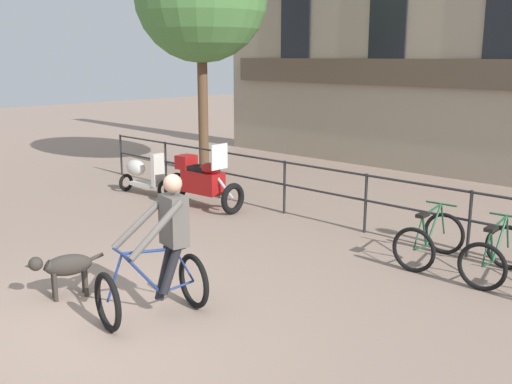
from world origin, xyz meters
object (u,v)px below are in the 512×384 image
(cyclist_with_bike, at_px, (162,254))
(parked_bicycle_mid_left, at_px, (496,255))
(parked_bicycle_near_lamp, at_px, (429,240))
(dog, at_px, (64,267))
(parked_scooter, at_px, (143,174))
(parked_motorcycle, at_px, (202,180))

(cyclist_with_bike, relative_size, parked_bicycle_mid_left, 1.47)
(cyclist_with_bike, height_order, parked_bicycle_near_lamp, cyclist_with_bike)
(cyclist_with_bike, distance_m, dog, 1.48)
(dog, bearing_deg, parked_scooter, 155.06)
(dog, bearing_deg, cyclist_with_bike, 42.30)
(cyclist_with_bike, distance_m, parked_scooter, 6.57)
(dog, bearing_deg, parked_bicycle_near_lamp, 79.11)
(cyclist_with_bike, bearing_deg, parked_bicycle_mid_left, 69.49)
(parked_motorcycle, height_order, parked_scooter, parked_motorcycle)
(parked_scooter, bearing_deg, cyclist_with_bike, -132.22)
(parked_motorcycle, bearing_deg, dog, -156.32)
(parked_motorcycle, distance_m, parked_bicycle_near_lamp, 4.97)
(cyclist_with_bike, xyz_separation_m, parked_motorcycle, (-3.61, 3.75, -0.20))
(parked_bicycle_near_lamp, bearing_deg, parked_scooter, -1.36)
(cyclist_with_bike, bearing_deg, dog, -147.47)
(parked_bicycle_near_lamp, bearing_deg, dog, 55.20)
(parked_bicycle_near_lamp, xyz_separation_m, parked_bicycle_mid_left, (0.99, 0.00, 0.00))
(dog, height_order, parked_bicycle_near_lamp, parked_bicycle_near_lamp)
(cyclist_with_bike, distance_m, parked_bicycle_mid_left, 4.57)
(parked_motorcycle, distance_m, parked_bicycle_mid_left, 5.96)
(dog, distance_m, parked_motorcycle, 4.86)
(parked_motorcycle, relative_size, parked_scooter, 1.35)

